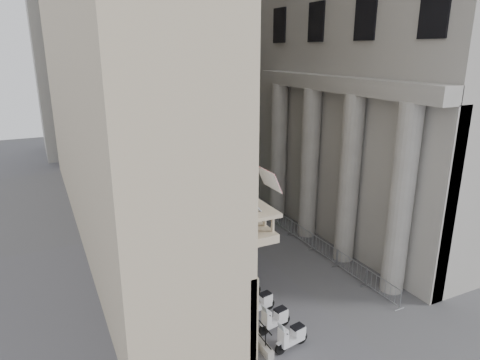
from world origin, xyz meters
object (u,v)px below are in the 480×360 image
Objects in this scene: security_tent at (171,167)px; info_kiosk at (163,201)px; scooter_0 at (291,348)px; street_lamp at (174,164)px; pedestrian_b at (190,162)px; pedestrian_a at (163,170)px.

security_tent reaches higher than info_kiosk.
scooter_0 is 16.96m from street_lamp.
scooter_0 is 0.21× the size of street_lamp.
security_tent is 9.51m from pedestrian_b.
street_lamp is 10.89m from pedestrian_a.
street_lamp reaches higher than pedestrian_b.
pedestrian_a is 4.53m from pedestrian_b.
info_kiosk reaches higher than scooter_0.
security_tent reaches higher than pedestrian_a.
street_lamp reaches higher than scooter_0.
street_lamp is at bearing -103.26° from security_tent.
street_lamp is at bearing 104.39° from pedestrian_a.
security_tent reaches higher than scooter_0.
info_kiosk is 1.06× the size of pedestrian_b.
pedestrian_b is at bearing -20.49° from scooter_0.
pedestrian_b reaches higher than scooter_0.
info_kiosk is (-0.32, 18.42, 0.83)m from scooter_0.
security_tent is 3.66m from info_kiosk.
security_tent is at bearing 58.12° from pedestrian_b.
scooter_0 is 18.44m from info_kiosk.
scooter_0 is 29.79m from pedestrian_b.
pedestrian_a is (0.78, 5.55, -1.81)m from security_tent.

